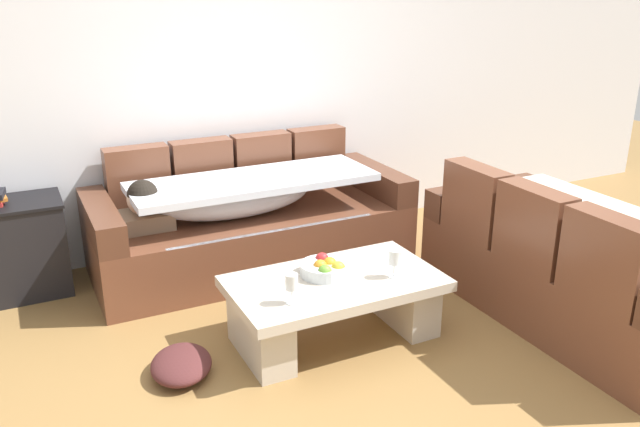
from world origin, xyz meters
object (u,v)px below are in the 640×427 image
Objects in this scene: coffee_table at (335,301)px; couch_along_wall at (247,222)px; crumpled_garment at (181,364)px; wine_glass_near_right at (394,258)px; open_magazine at (356,265)px; side_cabinet at (9,250)px; couch_near_window at (574,267)px; wine_glass_near_left at (292,283)px; fruit_bowl at (325,268)px.

couch_along_wall is at bearing 94.07° from coffee_table.
coffee_table is 0.92m from crumpled_garment.
wine_glass_near_right is 0.28m from open_magazine.
open_magazine is 2.28m from side_cabinet.
wine_glass_near_right is 0.59× the size of open_magazine.
couch_near_window is 1.58× the size of coffee_table.
open_magazine is at bearing 26.89° from coffee_table.
couch_near_window is at bearing -47.09° from couch_along_wall.
crumpled_garment is at bearing -178.90° from open_magazine.
open_magazine is at bearing 26.05° from wine_glass_near_left.
wine_glass_near_left and wine_glass_near_right have the same top height.
coffee_table reaches higher than crumpled_garment.
side_cabinet reaches higher than open_magazine.
coffee_table is 1.67× the size of side_cabinet.
open_magazine is 0.39× the size of side_cabinet.
open_magazine is at bearing 6.78° from fruit_bowl.
couch_along_wall is 13.47× the size of wine_glass_near_right.
wine_glass_near_right is 1.30m from crumpled_garment.
couch_along_wall reaches higher than side_cabinet.
side_cabinet is at bearing 138.85° from coffee_table.
crumpled_garment is (-1.21, 0.15, -0.44)m from wine_glass_near_right.
wine_glass_near_left is (-0.31, -0.23, 0.07)m from fruit_bowl.
crumpled_garment is (-2.32, 0.44, -0.28)m from couch_near_window.
side_cabinet is at bearing 117.83° from crumpled_garment.
couch_along_wall is 5.59× the size of crumpled_garment.
couch_near_window reaches higher than side_cabinet.
couch_along_wall is at bearing 55.52° from crumpled_garment.
coffee_table is at bearing -85.93° from couch_along_wall.
wine_glass_near_left reaches higher than open_magazine.
side_cabinet is at bearing 171.71° from couch_along_wall.
couch_near_window is at bearing -8.10° from wine_glass_near_left.
wine_glass_near_left is 0.65m from wine_glass_near_right.
couch_along_wall reaches higher than wine_glass_near_left.
fruit_bowl is (-0.03, 0.07, 0.18)m from coffee_table.
fruit_bowl is 1.69× the size of wine_glass_near_left.
wine_glass_near_right is (-1.11, 0.28, 0.16)m from couch_near_window.
wine_glass_near_right is at bearing -38.65° from side_cabinet.
wine_glass_near_right is (0.34, -0.20, 0.07)m from fruit_bowl.
coffee_table is at bearing -41.15° from side_cabinet.
coffee_table is (-1.42, 0.41, -0.10)m from couch_near_window.
wine_glass_near_right is 2.51m from side_cabinet.
open_magazine reaches higher than crumpled_garment.
coffee_table is at bearing -70.26° from fruit_bowl.
fruit_bowl is 0.40m from wine_glass_near_right.
couch_near_window reaches higher than fruit_bowl.
couch_near_window reaches higher than wine_glass_near_right.
coffee_table is 0.45m from wine_glass_near_left.
fruit_bowl is at bearing -175.84° from open_magazine.
coffee_table is 7.23× the size of wine_glass_near_left.
couch_near_window is 2.63× the size of side_cabinet.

